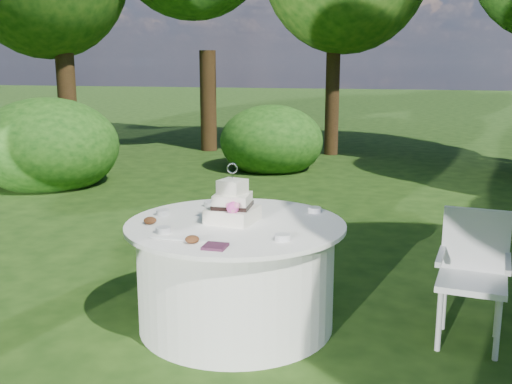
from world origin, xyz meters
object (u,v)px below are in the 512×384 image
at_px(napkins, 215,246).
at_px(cake, 233,206).
at_px(chair, 473,267).
at_px(table, 236,274).

height_order(napkins, cake, cake).
height_order(napkins, chair, chair).
bearing_deg(napkins, cake, 96.81).
bearing_deg(cake, napkins, -83.19).
height_order(napkins, table, napkins).
bearing_deg(chair, cake, -174.70).
xyz_separation_m(napkins, table, (-0.05, 0.60, -0.39)).
relative_size(table, chair, 1.73).
bearing_deg(table, chair, 6.21).
distance_m(table, cake, 0.50).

